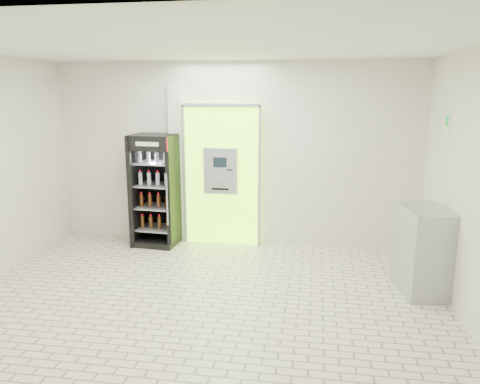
# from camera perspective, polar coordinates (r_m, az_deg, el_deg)

# --- Properties ---
(ground) EXTENTS (6.00, 6.00, 0.00)m
(ground) POSITION_cam_1_polar(r_m,az_deg,el_deg) (5.79, -5.01, -13.72)
(ground) COLOR beige
(ground) RESTS_ON ground
(room_shell) EXTENTS (6.00, 6.00, 6.00)m
(room_shell) POSITION_cam_1_polar(r_m,az_deg,el_deg) (5.25, -5.38, 4.64)
(room_shell) COLOR silver
(room_shell) RESTS_ON ground
(atm_assembly) EXTENTS (1.30, 0.24, 2.33)m
(atm_assembly) POSITION_cam_1_polar(r_m,az_deg,el_deg) (7.72, -2.21, 2.13)
(atm_assembly) COLOR #91FF18
(atm_assembly) RESTS_ON ground
(pillar) EXTENTS (0.22, 0.11, 2.60)m
(pillar) POSITION_cam_1_polar(r_m,az_deg,el_deg) (7.93, -7.71, 3.24)
(pillar) COLOR silver
(pillar) RESTS_ON ground
(beverage_cooler) EXTENTS (0.74, 0.68, 1.84)m
(beverage_cooler) POSITION_cam_1_polar(r_m,az_deg,el_deg) (7.85, -10.18, -0.03)
(beverage_cooler) COLOR black
(beverage_cooler) RESTS_ON ground
(steel_cabinet) EXTENTS (0.69, 0.91, 1.10)m
(steel_cabinet) POSITION_cam_1_polar(r_m,az_deg,el_deg) (6.41, 21.50, -6.64)
(steel_cabinet) COLOR #999CA0
(steel_cabinet) RESTS_ON ground
(exit_sign) EXTENTS (0.02, 0.22, 0.26)m
(exit_sign) POSITION_cam_1_polar(r_m,az_deg,el_deg) (6.66, 23.99, 7.69)
(exit_sign) COLOR white
(exit_sign) RESTS_ON room_shell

